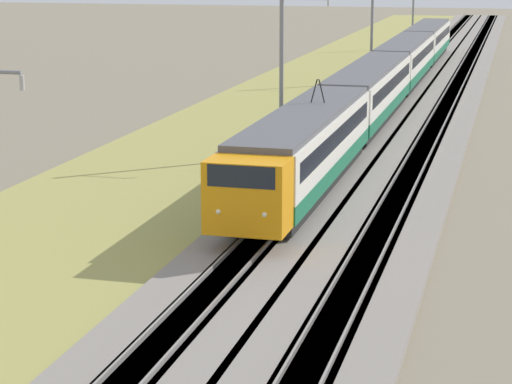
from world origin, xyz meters
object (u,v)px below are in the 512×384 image
catenary_mast_mid (282,68)px  catenary_mast_distant (414,7)px  catenary_mast_far (373,26)px  passenger_train (390,72)px

catenary_mast_mid → catenary_mast_distant: catenary_mast_distant is taller
catenary_mast_far → catenary_mast_distant: bearing=-0.0°
catenary_mast_far → passenger_train: bearing=-165.3°
catenary_mast_mid → catenary_mast_far: size_ratio=0.98×
catenary_mast_far → catenary_mast_distant: size_ratio=1.01×
catenary_mast_mid → catenary_mast_far: (32.50, 0.00, 0.07)m
passenger_train → catenary_mast_mid: catenary_mast_mid is taller
catenary_mast_distant → catenary_mast_mid: bearing=-180.0°
catenary_mast_mid → catenary_mast_distant: 64.99m
passenger_train → catenary_mast_distant: catenary_mast_distant is taller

